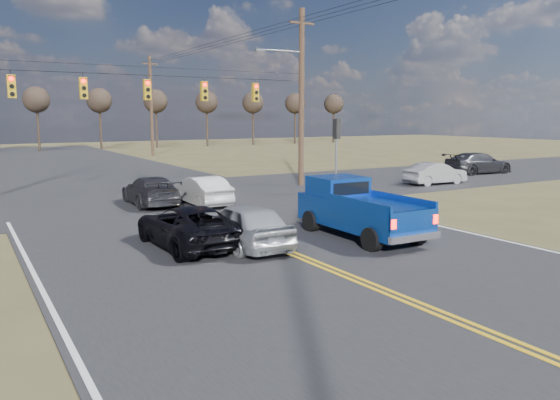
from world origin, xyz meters
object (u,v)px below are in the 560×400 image
white_car_queue (202,191)px  cross_car_east_near (435,174)px  black_suv (189,226)px  cross_car_east_far (478,163)px  silver_suv (244,225)px  dgrey_car_queue (151,191)px  pickup_truck (358,209)px

white_car_queue → cross_car_east_near: white_car_queue is taller
white_car_queue → black_suv: bearing=64.0°
cross_car_east_near → cross_car_east_far: 7.75m
silver_suv → dgrey_car_queue: (0.00, 9.41, -0.05)m
white_car_queue → dgrey_car_queue: (-2.01, 1.16, -0.00)m
black_suv → silver_suv: bearing=146.0°
cross_car_east_near → silver_suv: bearing=118.1°
dgrey_car_queue → cross_car_east_far: bearing=-173.2°
silver_suv → cross_car_east_far: cross_car_east_far is taller
white_car_queue → cross_car_east_near: 14.88m
dgrey_car_queue → cross_car_east_near: 16.93m
silver_suv → cross_car_east_far: size_ratio=0.81×
black_suv → white_car_queue: 8.09m
black_suv → white_car_queue: white_car_queue is taller
cross_car_east_near → cross_car_east_far: (7.20, 2.85, 0.10)m
white_car_queue → cross_car_east_near: bearing=179.5°
pickup_truck → dgrey_car_queue: bearing=112.5°
cross_car_east_near → cross_car_east_far: size_ratio=0.77×
silver_suv → pickup_truck: bearing=171.6°
white_car_queue → cross_car_east_far: 22.27m
silver_suv → cross_car_east_near: (16.89, 8.28, -0.06)m
dgrey_car_queue → black_suv: bearing=82.9°
pickup_truck → white_car_queue: (-1.93, 8.86, -0.27)m
black_suv → cross_car_east_near: cross_car_east_near is taller
white_car_queue → cross_car_east_near: (14.88, 0.04, -0.01)m
dgrey_car_queue → cross_car_east_near: (16.89, -1.13, -0.01)m
black_suv → white_car_queue: size_ratio=1.16×
silver_suv → dgrey_car_queue: 9.41m
white_car_queue → dgrey_car_queue: white_car_queue is taller
black_suv → white_car_queue: (3.47, 7.31, 0.02)m
white_car_queue → pickup_truck: bearing=101.7°
pickup_truck → cross_car_east_far: bearing=31.3°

